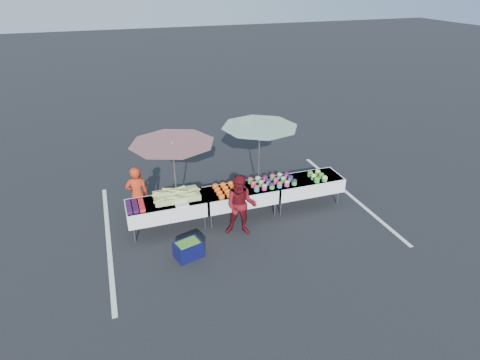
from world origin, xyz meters
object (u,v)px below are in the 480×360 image
object	(u,v)px
table_left	(167,207)
vendor	(138,195)
table_center	(240,195)
table_right	(306,184)
customer	(241,206)
storage_bin	(188,249)
umbrella_right	(260,133)
umbrella_left	(173,150)

from	to	relation	value
table_left	vendor	distance (m)	0.83
table_center	table_right	bearing A→B (deg)	0.00
table_left	table_right	distance (m)	3.60
customer	table_right	bearing A→B (deg)	44.62
vendor	storage_bin	bearing A→B (deg)	118.95
umbrella_right	storage_bin	world-z (taller)	umbrella_right
umbrella_right	umbrella_left	bearing A→B (deg)	-170.11
vendor	storage_bin	size ratio (longest dim) A/B	2.24
table_center	vendor	bearing A→B (deg)	167.08
table_center	table_right	size ratio (longest dim) A/B	1.00
table_left	table_center	bearing A→B (deg)	0.00
umbrella_left	umbrella_right	xyz separation A→B (m)	(2.29, 0.40, -0.01)
table_right	umbrella_left	bearing A→B (deg)	173.08
storage_bin	table_left	bearing A→B (deg)	84.27
umbrella_left	umbrella_right	bearing A→B (deg)	9.89
table_right	umbrella_left	distance (m)	3.55
customer	storage_bin	xyz separation A→B (m)	(-1.35, -0.46, -0.56)
table_right	vendor	distance (m)	4.24
umbrella_right	storage_bin	bearing A→B (deg)	-139.84
vendor	umbrella_right	world-z (taller)	umbrella_right
table_center	table_right	distance (m)	1.80
umbrella_left	storage_bin	world-z (taller)	umbrella_left
table_center	storage_bin	xyz separation A→B (m)	(-1.58, -1.21, -0.39)
umbrella_left	table_center	bearing A→B (deg)	-14.99
table_right	umbrella_left	size ratio (longest dim) A/B	0.91
table_right	vendor	size ratio (longest dim) A/B	1.27
table_left	umbrella_left	size ratio (longest dim) A/B	0.91
vendor	umbrella_right	distance (m)	3.39
umbrella_left	table_right	bearing A→B (deg)	-6.92
customer	umbrella_right	distance (m)	2.15
table_left	storage_bin	size ratio (longest dim) A/B	2.85
table_center	customer	world-z (taller)	customer
umbrella_right	storage_bin	distance (m)	3.52
table_left	vendor	size ratio (longest dim) A/B	1.27
table_right	vendor	xyz separation A→B (m)	(-4.20, 0.55, 0.15)
customer	umbrella_right	bearing A→B (deg)	80.71
umbrella_right	table_right	bearing A→B (deg)	-38.66
vendor	storage_bin	xyz separation A→B (m)	(0.81, -1.76, -0.54)
table_left	storage_bin	distance (m)	1.29
table_center	table_right	world-z (taller)	same
customer	umbrella_left	xyz separation A→B (m)	(-1.26, 1.15, 1.09)
table_right	storage_bin	world-z (taller)	table_right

